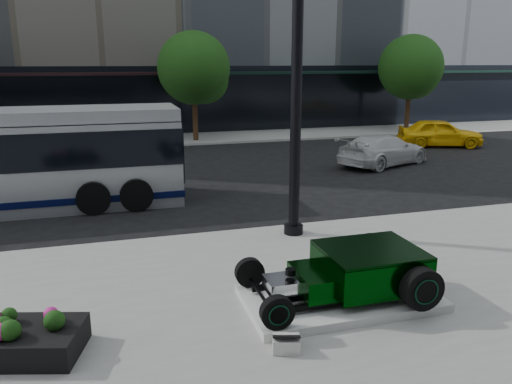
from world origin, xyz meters
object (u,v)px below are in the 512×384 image
object	(u,v)px
lamppost	(297,69)
yellow_taxi	(440,133)
flower_planter	(10,339)
white_sedan	(384,150)
hot_rod	(359,270)

from	to	relation	value
lamppost	yellow_taxi	distance (m)	16.53
flower_planter	yellow_taxi	xyz separation A→B (m)	(17.88, 14.59, 0.35)
white_sedan	yellow_taxi	distance (m)	6.25
flower_planter	white_sedan	distance (m)	16.88
hot_rod	yellow_taxi	xyz separation A→B (m)	(12.22, 14.47, 0.01)
hot_rod	yellow_taxi	world-z (taller)	yellow_taxi
hot_rod	white_sedan	xyz separation A→B (m)	(6.98, 11.07, -0.05)
lamppost	yellow_taxi	xyz separation A→B (m)	(12.06, 10.79, -3.39)
flower_planter	hot_rod	bearing A→B (deg)	1.27
hot_rod	white_sedan	bearing A→B (deg)	57.78
flower_planter	white_sedan	size ratio (longest dim) A/B	0.49
flower_planter	white_sedan	bearing A→B (deg)	41.56
hot_rod	flower_planter	bearing A→B (deg)	-178.73
white_sedan	hot_rod	bearing A→B (deg)	125.11
flower_planter	lamppost	bearing A→B (deg)	33.18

